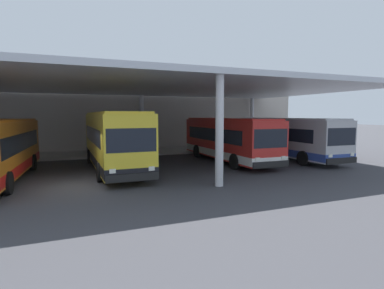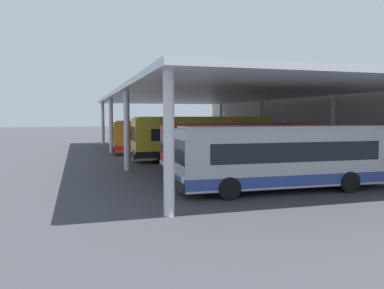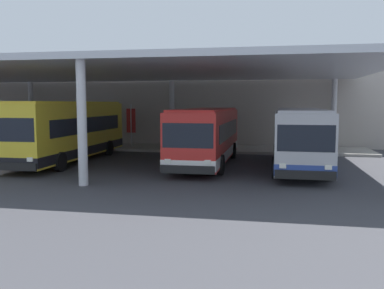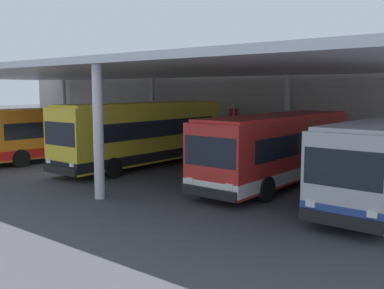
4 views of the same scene
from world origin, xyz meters
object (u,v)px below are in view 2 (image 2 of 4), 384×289
Objects in this scene: bench_waiting at (236,142)px; bus_nearest_bay at (169,137)px; bus_middle_bay at (248,148)px; bus_far_bay at (283,157)px; banner_sign at (287,136)px; bus_second_bay at (202,138)px; trash_bin at (241,143)px.

bus_nearest_bay is at bearing -59.61° from bench_waiting.
bus_far_bay is (5.06, -0.46, 0.00)m from bus_middle_bay.
bus_nearest_bay is 19.41m from bus_far_bay.
bus_nearest_bay is 1.01× the size of bus_middle_bay.
bus_far_bay is 3.30× the size of banner_sign.
bench_waiting is (-19.63, 7.48, -0.99)m from bus_middle_bay.
bus_far_bay is 5.88× the size of bench_waiting.
bus_second_bay is 1.07× the size of bus_far_bay.
banner_sign reaches higher than bus_nearest_bay.
bus_second_bay is 6.30× the size of bench_waiting.
bus_middle_bay is at bearing -20.86° from bench_waiting.
bus_second_bay reaches higher than bus_middle_bay.
bus_far_bay reaches higher than trash_bin.
bus_second_bay is 3.55× the size of banner_sign.
bench_waiting is at bearing 159.14° from bus_middle_bay.
trash_bin is (-22.20, 7.58, -0.98)m from bus_far_bay.
bus_nearest_bay reaches higher than trash_bin.
bus_middle_bay is 21.03m from bench_waiting.
bus_middle_bay is at bearing 1.83° from bus_second_bay.
bus_second_bay reaches higher than trash_bin.
trash_bin is at bearing -8.46° from bench_waiting.
bus_middle_bay is 5.08m from bus_far_bay.
bus_middle_bay is at bearing -22.53° from trash_bin.
bus_middle_bay is at bearing 174.76° from bus_far_bay.
bus_far_bay is at bearing -0.87° from bus_second_bay.
bus_middle_bay is 10.77× the size of trash_bin.
bus_second_bay reaches higher than bench_waiting.
bench_waiting is 2.52m from trash_bin.
bus_nearest_bay is at bearing -173.75° from bus_middle_bay.
bus_nearest_bay is at bearing -167.92° from bus_second_bay.
trash_bin is (-17.14, 7.11, -0.98)m from bus_middle_bay.
banner_sign is (-11.81, 7.07, 0.32)m from bus_far_bay.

